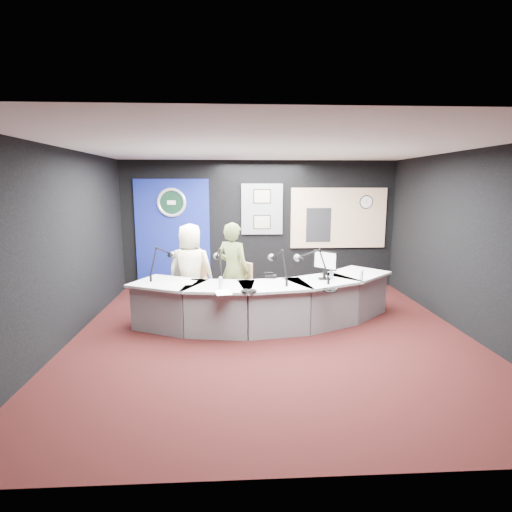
{
  "coord_description": "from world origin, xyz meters",
  "views": [
    {
      "loc": [
        -0.56,
        -5.76,
        2.28
      ],
      "look_at": [
        -0.2,
        0.8,
        1.1
      ],
      "focal_mm": 28.0,
      "sensor_mm": 36.0,
      "label": 1
    }
  ],
  "objects": [
    {
      "name": "pinboard",
      "position": [
        0.05,
        2.97,
        1.75
      ],
      "size": [
        0.9,
        0.04,
        1.1
      ],
      "primitive_type": "cube",
      "color": "slate",
      "rests_on": "wall_back"
    },
    {
      "name": "ground",
      "position": [
        0.0,
        0.0,
        0.0
      ],
      "size": [
        6.0,
        6.0,
        0.0
      ],
      "primitive_type": "plane",
      "color": "black",
      "rests_on": "ground"
    },
    {
      "name": "agency_seal",
      "position": [
        -1.9,
        2.93,
        1.9
      ],
      "size": [
        0.63,
        0.07,
        0.63
      ],
      "primitive_type": "torus",
      "rotation": [
        1.57,
        0.0,
        0.0
      ],
      "color": "silver",
      "rests_on": "backdrop_panel"
    },
    {
      "name": "boom_mic_a",
      "position": [
        -1.76,
        0.8,
        1.05
      ],
      "size": [
        0.4,
        0.67,
        0.6
      ],
      "primitive_type": null,
      "color": "black",
      "rests_on": "broadcast_desk"
    },
    {
      "name": "armchair_right",
      "position": [
        -0.59,
        0.92,
        0.52
      ],
      "size": [
        0.82,
        0.82,
        1.04
      ],
      "primitive_type": null,
      "rotation": [
        0.0,
        0.0,
        -0.9
      ],
      "color": "#AD784F",
      "rests_on": "ground"
    },
    {
      "name": "broadcast_desk",
      "position": [
        -0.05,
        0.55,
        0.38
      ],
      "size": [
        4.5,
        1.9,
        0.75
      ],
      "primitive_type": null,
      "color": "#B9BBBD",
      "rests_on": "ground"
    },
    {
      "name": "equipment_rack",
      "position": [
        1.3,
        2.94,
        1.4
      ],
      "size": [
        0.55,
        0.02,
        0.75
      ],
      "primitive_type": "cube",
      "color": "black",
      "rests_on": "booth_window_frame"
    },
    {
      "name": "wall_clock",
      "position": [
        2.35,
        2.94,
        1.9
      ],
      "size": [
        0.28,
        0.01,
        0.28
      ],
      "primitive_type": "cylinder",
      "rotation": [
        1.57,
        0.0,
        0.0
      ],
      "color": "white",
      "rests_on": "booth_window_frame"
    },
    {
      "name": "computer_monitor",
      "position": [
        0.91,
        0.54,
        1.07
      ],
      "size": [
        0.35,
        0.36,
        0.32
      ],
      "primitive_type": "cube",
      "rotation": [
        0.0,
        0.0,
        -0.81
      ],
      "color": "black",
      "rests_on": "broadcast_desk"
    },
    {
      "name": "draped_jacket",
      "position": [
        -1.38,
        1.34,
        0.62
      ],
      "size": [
        0.51,
        0.16,
        0.7
      ],
      "primitive_type": "cube",
      "rotation": [
        0.0,
        0.0,
        -0.13
      ],
      "color": "slate",
      "rests_on": "armchair_left"
    },
    {
      "name": "booth_glow",
      "position": [
        1.75,
        2.96,
        1.55
      ],
      "size": [
        2.0,
        0.02,
        1.2
      ],
      "primitive_type": "cube",
      "color": "#FFE8A1",
      "rests_on": "booth_window_frame"
    },
    {
      "name": "ceiling",
      "position": [
        0.0,
        0.0,
        2.8
      ],
      "size": [
        6.0,
        6.0,
        0.02
      ],
      "primitive_type": "cube",
      "color": "silver",
      "rests_on": "ground"
    },
    {
      "name": "boom_mic_c",
      "position": [
        0.14,
        0.41,
        1.05
      ],
      "size": [
        0.3,
        0.71,
        0.6
      ],
      "primitive_type": null,
      "color": "black",
      "rests_on": "broadcast_desk"
    },
    {
      "name": "paper_stack",
      "position": [
        -1.29,
        0.43,
        0.75
      ],
      "size": [
        0.26,
        0.32,
        0.0
      ],
      "primitive_type": "cube",
      "rotation": [
        0.0,
        0.0,
        -0.22
      ],
      "color": "white",
      "rests_on": "broadcast_desk"
    },
    {
      "name": "water_bottles",
      "position": [
        0.36,
        0.29,
        0.84
      ],
      "size": [
        2.33,
        0.56,
        0.18
      ],
      "primitive_type": null,
      "color": "silver",
      "rests_on": "broadcast_desk"
    },
    {
      "name": "seal_center",
      "position": [
        -1.9,
        2.94,
        1.9
      ],
      "size": [
        0.48,
        0.01,
        0.48
      ],
      "primitive_type": "cylinder",
      "rotation": [
        1.57,
        0.0,
        0.0
      ],
      "color": "black",
      "rests_on": "backdrop_panel"
    },
    {
      "name": "booth_window_frame",
      "position": [
        1.75,
        2.97,
        1.55
      ],
      "size": [
        2.12,
        0.06,
        1.32
      ],
      "primitive_type": "cube",
      "color": "tan",
      "rests_on": "wall_back"
    },
    {
      "name": "person_man",
      "position": [
        -1.33,
        1.09,
        0.81
      ],
      "size": [
        0.85,
        0.6,
        1.62
      ],
      "primitive_type": "imported",
      "rotation": [
        0.0,
        0.0,
        3.03
      ],
      "color": "#F2ECC2",
      "rests_on": "ground"
    },
    {
      "name": "notepad",
      "position": [
        -0.73,
        -0.2,
        0.75
      ],
      "size": [
        0.29,
        0.36,
        0.0
      ],
      "primitive_type": "cube",
      "rotation": [
        0.0,
        0.0,
        0.22
      ],
      "color": "white",
      "rests_on": "broadcast_desk"
    },
    {
      "name": "backdrop_panel",
      "position": [
        -1.9,
        2.97,
        1.25
      ],
      "size": [
        1.6,
        0.05,
        2.3
      ],
      "primitive_type": "cube",
      "color": "navy",
      "rests_on": "wall_back"
    },
    {
      "name": "wall_front",
      "position": [
        0.0,
        -3.0,
        1.4
      ],
      "size": [
        6.0,
        0.02,
        2.8
      ],
      "primitive_type": "cube",
      "color": "black",
      "rests_on": "ground"
    },
    {
      "name": "wall_back",
      "position": [
        0.0,
        3.0,
        1.4
      ],
      "size": [
        6.0,
        0.02,
        2.8
      ],
      "primitive_type": "cube",
      "color": "black",
      "rests_on": "ground"
    },
    {
      "name": "boom_mic_b",
      "position": [
        -0.81,
        0.57,
        1.05
      ],
      "size": [
        0.22,
        0.73,
        0.6
      ],
      "primitive_type": null,
      "color": "black",
      "rests_on": "broadcast_desk"
    },
    {
      "name": "desk_phone",
      "position": [
        0.04,
        0.68,
        0.78
      ],
      "size": [
        0.2,
        0.17,
        0.04
      ],
      "primitive_type": "cube",
      "rotation": [
        0.0,
        0.0,
        -0.18
      ],
      "color": "black",
      "rests_on": "broadcast_desk"
    },
    {
      "name": "headphones_far",
      "position": [
        -0.36,
        -0.2,
        0.77
      ],
      "size": [
        0.2,
        0.2,
        0.03
      ],
      "primitive_type": "torus",
      "color": "black",
      "rests_on": "broadcast_desk"
    },
    {
      "name": "wall_left",
      "position": [
        -3.0,
        0.0,
        1.4
      ],
      "size": [
        0.02,
        6.0,
        2.8
      ],
      "primitive_type": "cube",
      "color": "black",
      "rests_on": "ground"
    },
    {
      "name": "armchair_left",
      "position": [
        -1.33,
        1.09,
        0.53
      ],
      "size": [
        0.66,
        0.66,
        1.05
      ],
      "primitive_type": null,
      "rotation": [
        0.0,
        0.0,
        -0.13
      ],
      "color": "#AD784F",
      "rests_on": "ground"
    },
    {
      "name": "headphones_near",
      "position": [
        0.83,
        -0.2,
        0.77
      ],
      "size": [
        0.23,
        0.23,
        0.04
      ],
      "primitive_type": "torus",
      "color": "black",
      "rests_on": "broadcast_desk"
    },
    {
      "name": "framed_photo_lower",
      "position": [
        0.05,
        2.94,
        1.47
      ],
      "size": [
        0.34,
        0.02,
        0.27
      ],
      "primitive_type": "cube",
      "color": "gray",
      "rests_on": "pinboard"
    },
    {
      "name": "person_woman",
      "position": [
        -0.59,
        0.92,
        0.83
      ],
      "size": [
        0.72,
        0.66,
        1.66
      ],
      "primitive_type": "imported",
      "rotation": [
        0.0,
        0.0,
        2.59
      ],
      "color": "#596535",
      "rests_on": "ground"
    },
    {
      "name": "boom_mic_d",
      "position": [
        0.68,
        0.43,
        1.05
      ],
      "size": [
        0.55,
        0.57,
        0.6
      ],
      "primitive_type": null,
      "color": "black",
      "rests_on": "broadcast_desk"
    },
    {
      "name": "wall_right",
      "position": [
        3.0,
        0.0,
        1.4
      ],
      "size": [
        0.02,
        6.0,
        2.8
      ],
      "primitive_type": "cube",
      "color": "black",
      "rests_on": "ground"
    },
    {
      "name": "framed_photo_upper",
      "position": [
        0.05,
        2.94,
        2.03
      ],
      "size": [
        0.34,
        0.02,
        0.27
      ],
      "primitive_type": "cube",
      "color": "gray",
      "rests_on": "pinboard"
    }
  ]
}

